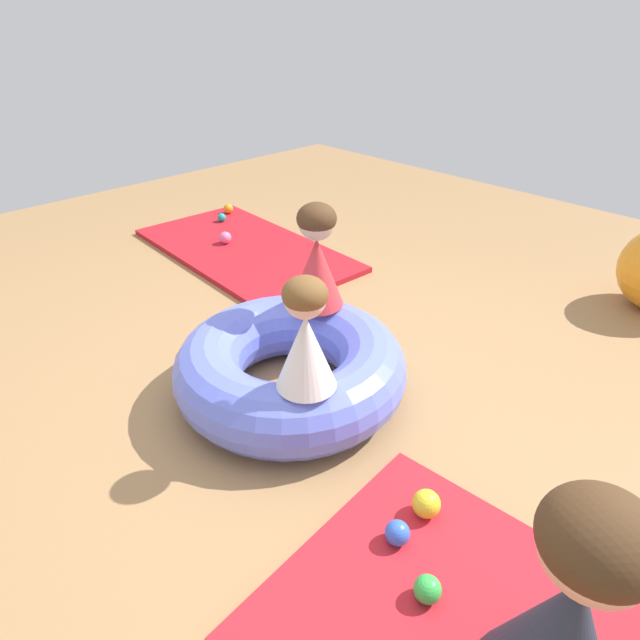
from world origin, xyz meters
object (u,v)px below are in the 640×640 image
at_px(adult_seated, 570,615).
at_px(play_ball_orange, 228,209).
at_px(child_in_white, 306,336).
at_px(play_ball_teal, 222,217).
at_px(play_ball_pink, 225,238).
at_px(play_ball_green, 427,589).
at_px(child_in_red, 317,257).
at_px(play_ball_yellow, 426,504).
at_px(inflatable_cushion, 290,367).
at_px(play_ball_blue, 397,533).

height_order(adult_seated, play_ball_orange, adult_seated).
bearing_deg(child_in_white, play_ball_teal, -103.75).
height_order(adult_seated, play_ball_pink, adult_seated).
bearing_deg(adult_seated, play_ball_green, -7.48).
height_order(play_ball_teal, play_ball_orange, play_ball_orange).
bearing_deg(child_in_red, play_ball_green, -50.47).
relative_size(child_in_red, play_ball_yellow, 5.08).
relative_size(play_ball_yellow, play_ball_orange, 1.26).
bearing_deg(play_ball_orange, inflatable_cushion, -29.26).
xyz_separation_m(inflatable_cushion, play_ball_orange, (-2.32, 1.30, -0.08)).
relative_size(child_in_red, play_ball_green, 5.99).
xyz_separation_m(inflatable_cushion, play_ball_pink, (-1.75, 0.86, -0.08)).
height_order(child_in_red, adult_seated, child_in_red).
xyz_separation_m(play_ball_yellow, play_ball_green, (0.20, -0.27, -0.01)).
distance_m(play_ball_teal, play_ball_blue, 3.43).
bearing_deg(child_in_white, child_in_red, -123.39).
relative_size(child_in_white, adult_seated, 0.65).
distance_m(adult_seated, play_ball_yellow, 0.72).
height_order(child_in_white, play_ball_green, child_in_white).
bearing_deg(adult_seated, child_in_white, -18.42).
distance_m(play_ball_green, play_ball_teal, 3.66).
distance_m(inflatable_cushion, child_in_red, 0.56).
xyz_separation_m(play_ball_teal, play_ball_orange, (-0.13, 0.17, 0.01)).
bearing_deg(play_ball_orange, play_ball_teal, -51.69).
bearing_deg(play_ball_pink, play_ball_yellow, -20.71).
bearing_deg(play_ball_blue, play_ball_teal, 154.99).
distance_m(child_in_white, child_in_red, 0.70).
relative_size(child_in_red, play_ball_blue, 6.03).
bearing_deg(child_in_white, play_ball_orange, -105.39).
distance_m(play_ball_green, play_ball_orange, 3.85).
xyz_separation_m(inflatable_cushion, child_in_red, (-0.16, 0.33, 0.43)).
relative_size(play_ball_green, play_ball_orange, 1.06).
xyz_separation_m(adult_seated, play_ball_teal, (-3.70, 1.55, -0.33)).
xyz_separation_m(play_ball_blue, play_ball_pink, (-2.68, 1.18, 0.00)).
xyz_separation_m(child_in_red, play_ball_blue, (1.09, -0.65, -0.51)).
xyz_separation_m(play_ball_green, play_ball_teal, (-3.31, 1.55, -0.01)).
bearing_deg(child_in_red, play_ball_pink, 141.29).
distance_m(play_ball_green, play_ball_blue, 0.22).
xyz_separation_m(inflatable_cushion, play_ball_blue, (0.93, -0.32, -0.08)).
xyz_separation_m(child_in_red, play_ball_pink, (-1.60, 0.53, -0.51)).
bearing_deg(adult_seated, play_ball_teal, -30.05).
height_order(child_in_red, play_ball_green, child_in_red).
xyz_separation_m(play_ball_yellow, play_ball_teal, (-3.11, 1.28, -0.02)).
bearing_deg(play_ball_yellow, play_ball_green, -52.95).
bearing_deg(child_in_red, adult_seated, -44.43).
distance_m(inflatable_cushion, play_ball_orange, 2.66).
xyz_separation_m(child_in_red, adult_seated, (1.67, -0.75, -0.19)).
bearing_deg(child_in_red, child_in_white, -67.65).
bearing_deg(child_in_red, play_ball_blue, -51.22).
bearing_deg(play_ball_green, play_ball_teal, 154.93).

